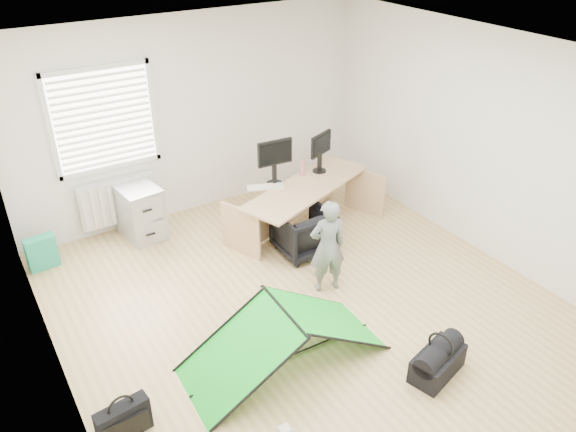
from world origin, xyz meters
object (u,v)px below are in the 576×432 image
desk (307,209)px  storage_crate (307,189)px  filing_cabinet (140,212)px  duffel_bag (437,363)px  monitor_right (320,158)px  laptop_bag (124,421)px  office_chair (303,231)px  thermos (302,168)px  kite (284,335)px  monitor_left (274,168)px  person (328,246)px

desk → storage_crate: 0.99m
filing_cabinet → duffel_bag: bearing=-75.7°
monitor_right → laptop_bag: bearing=-169.9°
desk → office_chair: bearing=-149.5°
duffel_bag → thermos: bearing=65.2°
thermos → filing_cabinet: bearing=158.8°
kite → desk: bearing=53.6°
monitor_left → thermos: 0.46m
desk → office_chair: (-0.31, -0.39, -0.04)m
thermos → office_chair: bearing=-122.6°
kite → monitor_left: bearing=63.5°
person → kite: size_ratio=0.58×
monitor_left → thermos: size_ratio=2.11×
desk → thermos: bearing=47.1°
thermos → storage_crate: bearing=50.5°
monitor_left → storage_crate: bearing=35.9°
person → thermos: bearing=-98.5°
filing_cabinet → kite: size_ratio=0.36×
filing_cabinet → laptop_bag: filing_cabinet is taller
storage_crate → laptop_bag: size_ratio=1.06×
kite → person: bearing=37.8°
office_chair → desk: bearing=-126.8°
thermos → storage_crate: (0.43, 0.52, -0.66)m
kite → duffel_bag: 1.46m
monitor_left → thermos: bearing=6.8°
desk → monitor_right: bearing=14.8°
filing_cabinet → thermos: 2.19m
desk → kite: (-1.52, -1.88, -0.04)m
desk → filing_cabinet: 2.17m
person → storage_crate: size_ratio=2.39×
storage_crate → thermos: bearing=-129.5°
storage_crate → monitor_left: bearing=-148.3°
filing_cabinet → person: 2.63m
filing_cabinet → monitor_left: size_ratio=1.52×
storage_crate → desk: bearing=-124.1°
storage_crate → laptop_bag: laptop_bag is taller
kite → laptop_bag: size_ratio=4.40×
kite → monitor_right: bearing=51.0°
duffel_bag → monitor_right: bearing=60.5°
filing_cabinet → monitor_right: 2.46m
person → kite: (-1.01, -0.72, -0.26)m
office_chair → duffel_bag: (-0.09, -2.41, -0.17)m
person → monitor_right: bearing=-106.9°
office_chair → kite: (-1.21, -1.49, 0.01)m
filing_cabinet → storage_crate: filing_cabinet is taller
monitor_right → duffel_bag: 3.26m
thermos → laptop_bag: bearing=-145.6°
person → laptop_bag: size_ratio=2.54×
office_chair → kite: kite is taller
monitor_right → duffel_bag: monitor_right is taller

